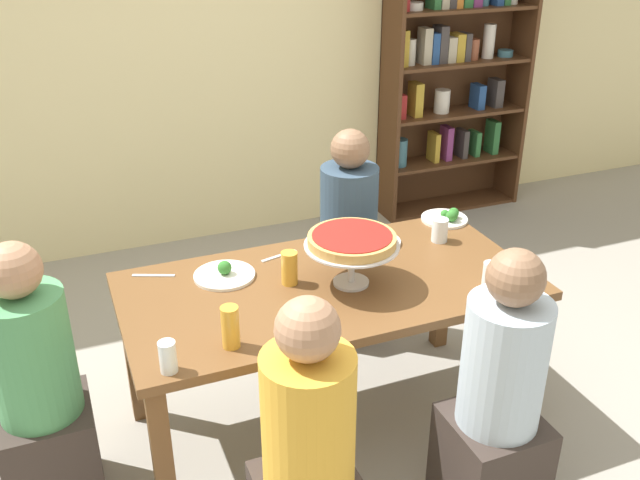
# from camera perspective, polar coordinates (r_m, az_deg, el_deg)

# --- Properties ---
(ground_plane) EXTENTS (12.00, 12.00, 0.00)m
(ground_plane) POSITION_cam_1_polar(r_m,az_deg,el_deg) (3.36, 0.65, -14.48)
(ground_plane) COLOR gray
(rear_partition) EXTENTS (8.00, 0.12, 2.80)m
(rear_partition) POSITION_cam_1_polar(r_m,az_deg,el_deg) (4.72, -9.91, 16.25)
(rear_partition) COLOR beige
(rear_partition) RESTS_ON ground_plane
(dining_table) EXTENTS (1.71, 0.85, 0.74)m
(dining_table) POSITION_cam_1_polar(r_m,az_deg,el_deg) (2.97, 0.72, -4.96)
(dining_table) COLOR brown
(dining_table) RESTS_ON ground_plane
(bookshelf) EXTENTS (1.10, 0.30, 2.21)m
(bookshelf) POSITION_cam_1_polar(r_m,az_deg,el_deg) (5.27, 10.84, 14.52)
(bookshelf) COLOR #4C2D19
(bookshelf) RESTS_ON ground_plane
(diner_far_right) EXTENTS (0.34, 0.34, 1.15)m
(diner_far_right) POSITION_cam_1_polar(r_m,az_deg,el_deg) (3.75, 2.30, -0.70)
(diner_far_right) COLOR #382D28
(diner_far_right) RESTS_ON ground_plane
(diner_near_left) EXTENTS (0.34, 0.34, 1.15)m
(diner_near_left) POSITION_cam_1_polar(r_m,az_deg,el_deg) (2.42, -0.91, -18.35)
(diner_near_left) COLOR #382D28
(diner_near_left) RESTS_ON ground_plane
(diner_head_west) EXTENTS (0.34, 0.34, 1.15)m
(diner_head_west) POSITION_cam_1_polar(r_m,az_deg,el_deg) (2.88, -21.67, -12.07)
(diner_head_west) COLOR #382D28
(diner_head_west) RESTS_ON ground_plane
(diner_near_right) EXTENTS (0.34, 0.34, 1.15)m
(diner_near_right) POSITION_cam_1_polar(r_m,az_deg,el_deg) (2.73, 14.16, -13.27)
(diner_near_right) COLOR #382D28
(diner_near_right) RESTS_ON ground_plane
(deep_dish_pizza_stand) EXTENTS (0.39, 0.39, 0.22)m
(deep_dish_pizza_stand) POSITION_cam_1_polar(r_m,az_deg,el_deg) (2.83, 2.60, -0.22)
(deep_dish_pizza_stand) COLOR silver
(deep_dish_pizza_stand) RESTS_ON dining_table
(salad_plate_near_diner) EXTENTS (0.23, 0.23, 0.07)m
(salad_plate_near_diner) POSITION_cam_1_polar(r_m,az_deg,el_deg) (3.52, 10.26, 1.82)
(salad_plate_near_diner) COLOR white
(salad_plate_near_diner) RESTS_ON dining_table
(salad_plate_far_diner) EXTENTS (0.23, 0.23, 0.05)m
(salad_plate_far_diner) POSITION_cam_1_polar(r_m,az_deg,el_deg) (3.25, 4.50, -0.07)
(salad_plate_far_diner) COLOR white
(salad_plate_far_diner) RESTS_ON dining_table
(salad_plate_spare) EXTENTS (0.26, 0.26, 0.07)m
(salad_plate_spare) POSITION_cam_1_polar(r_m,az_deg,el_deg) (2.99, -7.75, -2.72)
(salad_plate_spare) COLOR white
(salad_plate_spare) RESTS_ON dining_table
(beer_glass_amber_tall) EXTENTS (0.07, 0.07, 0.14)m
(beer_glass_amber_tall) POSITION_cam_1_polar(r_m,az_deg,el_deg) (2.89, -2.50, -2.29)
(beer_glass_amber_tall) COLOR gold
(beer_glass_amber_tall) RESTS_ON dining_table
(beer_glass_amber_short) EXTENTS (0.06, 0.06, 0.16)m
(beer_glass_amber_short) POSITION_cam_1_polar(r_m,az_deg,el_deg) (2.51, -7.28, -7.01)
(beer_glass_amber_short) COLOR gold
(beer_glass_amber_short) RESTS_ON dining_table
(water_glass_clear_near) EXTENTS (0.07, 0.07, 0.11)m
(water_glass_clear_near) POSITION_cam_1_polar(r_m,az_deg,el_deg) (3.29, 9.69, 0.80)
(water_glass_clear_near) COLOR white
(water_glass_clear_near) RESTS_ON dining_table
(water_glass_clear_far) EXTENTS (0.07, 0.07, 0.10)m
(water_glass_clear_far) POSITION_cam_1_polar(r_m,az_deg,el_deg) (2.97, 13.66, -2.68)
(water_glass_clear_far) COLOR white
(water_glass_clear_far) RESTS_ON dining_table
(water_glass_clear_spare) EXTENTS (0.06, 0.06, 0.12)m
(water_glass_clear_spare) POSITION_cam_1_polar(r_m,az_deg,el_deg) (2.44, -12.24, -9.25)
(water_glass_clear_spare) COLOR white
(water_glass_clear_spare) RESTS_ON dining_table
(cutlery_fork_near) EXTENTS (0.17, 0.08, 0.00)m
(cutlery_fork_near) POSITION_cam_1_polar(r_m,az_deg,el_deg) (3.05, -13.35, -2.82)
(cutlery_fork_near) COLOR silver
(cutlery_fork_near) RESTS_ON dining_table
(cutlery_knife_near) EXTENTS (0.18, 0.04, 0.00)m
(cutlery_knife_near) POSITION_cam_1_polar(r_m,az_deg,el_deg) (2.60, -0.98, -7.51)
(cutlery_knife_near) COLOR silver
(cutlery_knife_near) RESTS_ON dining_table
(cutlery_fork_far) EXTENTS (0.18, 0.06, 0.00)m
(cutlery_fork_far) POSITION_cam_1_polar(r_m,az_deg,el_deg) (3.13, -3.34, -1.29)
(cutlery_fork_far) COLOR silver
(cutlery_fork_far) RESTS_ON dining_table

